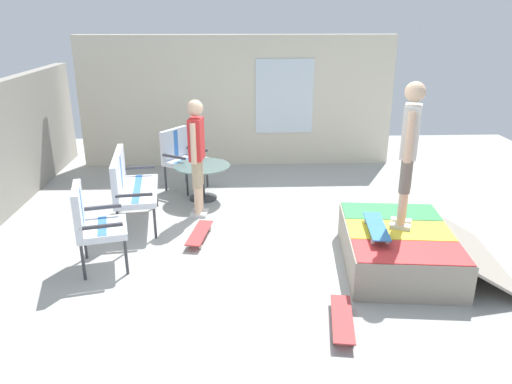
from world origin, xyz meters
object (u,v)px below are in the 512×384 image
(skate_ramp, at_px, (400,248))
(person_watching, at_px, (197,150))
(patio_chair_by_wall, at_px, (91,220))
(skateboard_by_bench, at_px, (200,233))
(person_skater, at_px, (409,145))
(patio_bench, at_px, (128,182))
(patio_chair_near_house, at_px, (180,153))
(patio_table, at_px, (203,175))
(skateboard_on_ramp, at_px, (376,227))
(skateboard_spare, at_px, (342,319))

(skate_ramp, height_order, person_watching, person_watching)
(patio_chair_by_wall, height_order, skateboard_by_bench, patio_chair_by_wall)
(skate_ramp, height_order, person_skater, person_skater)
(patio_bench, relative_size, patio_chair_by_wall, 1.29)
(patio_chair_near_house, relative_size, person_skater, 0.60)
(patio_chair_near_house, height_order, patio_chair_by_wall, same)
(patio_chair_by_wall, bearing_deg, patio_chair_near_house, -14.62)
(patio_table, bearing_deg, skateboard_on_ramp, -138.73)
(patio_chair_by_wall, relative_size, skateboard_spare, 1.24)
(person_skater, distance_m, skateboard_spare, 2.11)
(patio_bench, bearing_deg, patio_chair_by_wall, 172.82)
(patio_bench, xyz_separation_m, skateboard_spare, (-2.60, -2.51, -0.53))
(skate_ramp, relative_size, patio_chair_by_wall, 1.96)
(patio_table, xyz_separation_m, person_skater, (-2.23, -2.49, 1.05))
(skateboard_spare, bearing_deg, patio_chair_by_wall, 64.23)
(patio_bench, distance_m, person_watching, 1.06)
(patio_bench, xyz_separation_m, person_watching, (0.27, -0.95, 0.39))
(person_watching, bearing_deg, skateboard_by_bench, -175.93)
(patio_table, height_order, skateboard_on_ramp, patio_table)
(patio_chair_by_wall, bearing_deg, patio_table, -26.93)
(patio_chair_by_wall, relative_size, patio_table, 1.13)
(patio_table, relative_size, person_watching, 0.52)
(skateboard_spare, bearing_deg, skate_ramp, -38.04)
(skateboard_on_ramp, bearing_deg, patio_chair_near_house, 40.18)
(patio_bench, height_order, person_skater, person_skater)
(patio_bench, bearing_deg, person_skater, -110.55)
(person_watching, bearing_deg, skate_ramp, -123.95)
(patio_table, xyz_separation_m, person_watching, (-0.66, 0.02, 0.60))
(person_watching, relative_size, skateboard_spare, 2.10)
(person_watching, bearing_deg, skateboard_spare, -151.41)
(patio_chair_near_house, xyz_separation_m, person_watching, (-1.23, -0.38, 0.39))
(patio_chair_by_wall, height_order, person_watching, person_watching)
(patio_bench, xyz_separation_m, patio_chair_near_house, (1.50, -0.57, -0.00))
(skateboard_by_bench, xyz_separation_m, skateboard_on_ramp, (-0.92, -2.09, 0.47))
(skate_ramp, xyz_separation_m, person_watching, (1.68, 2.49, 0.77))
(patio_chair_near_house, xyz_separation_m, skateboard_by_bench, (-2.09, -0.44, -0.53))
(patio_chair_by_wall, bearing_deg, patio_bench, -7.18)
(patio_chair_by_wall, height_order, skateboard_on_ramp, patio_chair_by_wall)
(patio_chair_by_wall, bearing_deg, skateboard_by_bench, -58.53)
(skate_ramp, distance_m, skateboard_on_ramp, 0.47)
(person_watching, height_order, skateboard_on_ramp, person_watching)
(patio_chair_near_house, xyz_separation_m, patio_chair_by_wall, (-2.81, 0.73, 0.00))
(patio_chair_by_wall, xyz_separation_m, patio_table, (2.24, -1.14, -0.21))
(skateboard_by_bench, bearing_deg, skateboard_spare, -143.27)
(person_skater, bearing_deg, skateboard_by_bench, 73.80)
(person_skater, bearing_deg, patio_chair_near_house, 45.92)
(person_skater, height_order, skateboard_by_bench, person_skater)
(person_skater, height_order, skateboard_on_ramp, person_skater)
(patio_chair_by_wall, xyz_separation_m, person_skater, (0.01, -3.62, 0.84))
(patio_bench, relative_size, person_skater, 0.77)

